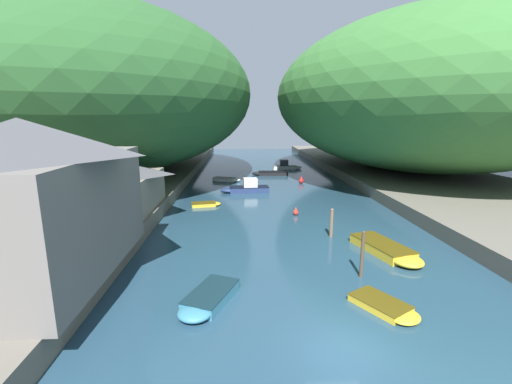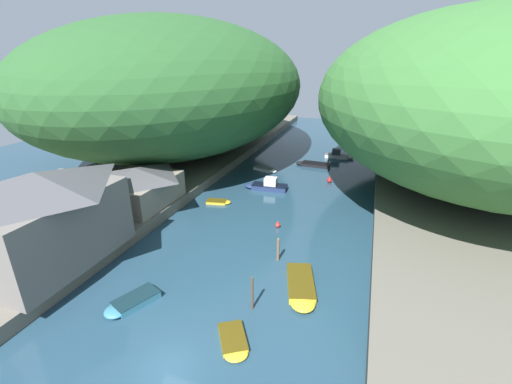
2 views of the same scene
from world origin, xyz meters
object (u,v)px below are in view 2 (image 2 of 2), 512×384
Objects in this scene: waterfront_building at (44,217)px; boat_far_right_bank at (266,170)px; boathouse_shed at (137,185)px; boat_cabin_cruiser at (266,186)px; boat_small_dinghy at (234,343)px; boat_yellow_tender at (339,155)px; channel_buoy_near at (329,180)px; channel_buoy_far at (278,225)px; person_on_quay at (101,235)px; boat_far_upstream at (219,202)px; boat_mid_channel at (130,303)px; boat_near_quay at (301,288)px; boat_moored_right at (312,164)px.

waterfront_building is 2.89× the size of boat_far_right_bank.
boat_cabin_cruiser is (12.35, 12.74, -3.12)m from boathouse_shed.
boat_small_dinghy is at bearing -170.72° from boat_cabin_cruiser.
channel_buoy_near is (0.05, -14.39, -0.10)m from boat_yellow_tender.
person_on_quay is at bearing -141.83° from channel_buoy_far.
boat_yellow_tender is (20.04, 45.93, -4.99)m from waterfront_building.
boat_far_upstream is 29.84m from boat_yellow_tender.
boat_small_dinghy is 3.49× the size of channel_buoy_near.
boat_far_upstream is 0.63× the size of boat_yellow_tender.
channel_buoy_far is (9.14, -4.16, 0.13)m from boat_far_upstream.
person_on_quay is (-6.96, 5.21, 2.00)m from boat_mid_channel.
boat_near_quay reaches higher than boat_small_dinghy.
person_on_quay is at bearing -13.48° from boat_near_quay.
person_on_quay is at bearing -22.66° from boat_yellow_tender.
boat_small_dinghy is at bearing -162.81° from boat_mid_channel.
waterfront_building is 37.74m from channel_buoy_near.
boat_near_quay is at bearing -64.87° from channel_buoy_far.
person_on_quay is at bearing 5.76° from boat_far_right_bank.
waterfront_building is 7.68× the size of person_on_quay.
boat_far_right_bank is at bearing -66.97° from boat_mid_channel.
boat_near_quay is at bearing -21.50° from boathouse_shed.
boat_far_right_bank is at bearing 162.13° from boat_far_upstream.
boathouse_shed is 2.21× the size of boat_far_right_bank.
channel_buoy_far is (17.23, 1.70, -3.34)m from boathouse_shed.
channel_buoy_near is at bearing -59.64° from boat_cabin_cruiser.
boat_near_quay reaches higher than boat_mid_channel.
boathouse_shed reaches higher than boat_mid_channel.
boat_cabin_cruiser is at bearing 137.39° from boat_far_upstream.
channel_buoy_near reaches higher than boat_moored_right.
boat_mid_channel is 48.85m from boat_yellow_tender.
boat_cabin_cruiser is at bearing 35.50° from boat_far_right_bank.
boat_yellow_tender is (1.78, 48.56, 0.33)m from boat_small_dinghy.
boat_mid_channel is at bearing -5.82° from boat_far_upstream.
boat_moored_right is at bearing 67.94° from waterfront_building.
boat_mid_channel is 18.00m from channel_buoy_far.
waterfront_building is 3.82× the size of boat_far_upstream.
boat_far_right_bank is 2.66× the size of person_on_quay.
boat_near_quay is at bearing -87.25° from channel_buoy_near.
person_on_quay reaches higher than channel_buoy_near.
boat_mid_channel is at bearing -56.10° from boathouse_shed.
boat_yellow_tender is (20.76, 32.88, -3.14)m from boathouse_shed.
boat_moored_right is 24.64m from channel_buoy_far.
boat_cabin_cruiser is (-6.62, 28.42, 0.35)m from boat_small_dinghy.
boat_far_right_bank reaches higher than boat_small_dinghy.
boat_cabin_cruiser is (2.42, -8.04, 0.28)m from boat_far_right_bank.
boat_near_quay is 7.64m from boat_small_dinghy.
boat_mid_channel is (9.91, -14.74, -3.36)m from boathouse_shed.
boat_far_upstream is 0.89× the size of boat_small_dinghy.
boathouse_shed is at bearing -6.80° from boat_far_right_bank.
channel_buoy_far reaches higher than boat_mid_channel.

